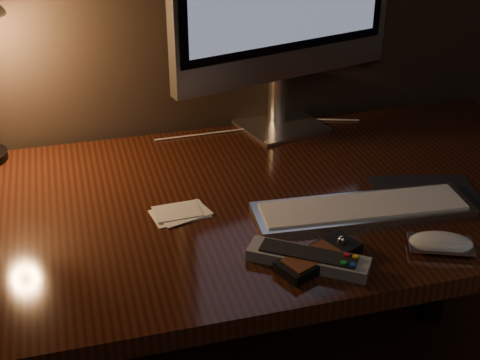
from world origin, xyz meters
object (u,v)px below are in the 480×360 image
object	(u,v)px
desk	(227,233)
tv_remote	(308,258)
mouse	(441,245)
keyboard	(363,208)
media_remote	(319,257)

from	to	relation	value
desk	tv_remote	size ratio (longest dim) A/B	7.59
mouse	tv_remote	bearing A→B (deg)	-162.59
mouse	tv_remote	xyz separation A→B (m)	(-0.25, 0.02, 0.00)
keyboard	media_remote	xyz separation A→B (m)	(-0.15, -0.14, 0.00)
mouse	desk	bearing A→B (deg)	154.22
desk	keyboard	bearing A→B (deg)	-38.99
mouse	media_remote	distance (m)	0.23
desk	media_remote	distance (m)	0.37
tv_remote	mouse	bearing A→B (deg)	29.92
media_remote	tv_remote	size ratio (longest dim) A/B	0.85
desk	tv_remote	xyz separation A→B (m)	(0.06, -0.33, 0.14)
keyboard	desk	bearing A→B (deg)	145.42
mouse	media_remote	bearing A→B (deg)	-163.22
tv_remote	desk	bearing A→B (deg)	135.92
mouse	tv_remote	distance (m)	0.25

